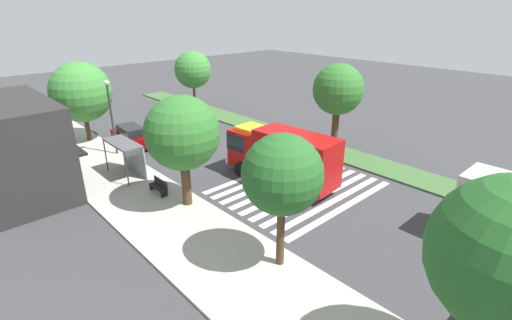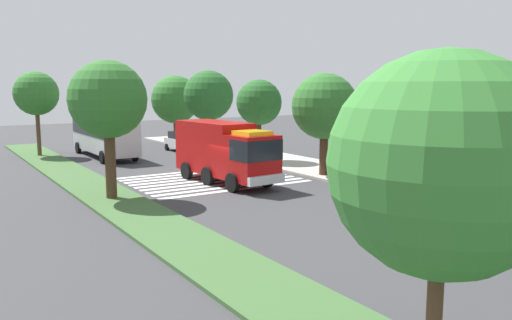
{
  "view_description": "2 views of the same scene",
  "coord_description": "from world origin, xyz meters",
  "px_view_note": "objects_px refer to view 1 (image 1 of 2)",
  "views": [
    {
      "loc": [
        -17.31,
        17.11,
        11.16
      ],
      "look_at": [
        0.5,
        0.62,
        1.16
      ],
      "focal_mm": 26.07,
      "sensor_mm": 36.0,
      "label": 1
    },
    {
      "loc": [
        25.62,
        -15.06,
        5.89
      ],
      "look_at": [
        -0.78,
        1.96,
        1.38
      ],
      "focal_mm": 36.06,
      "sensor_mm": 36.0,
      "label": 2
    }
  ],
  "objects_px": {
    "bus_stop_shelter": "(128,151)",
    "sidewalk_tree_east": "(182,134)",
    "median_tree_west": "(338,90)",
    "fire_truck": "(280,154)",
    "street_lamp": "(111,111)",
    "sidewalk_tree_center": "(282,175)",
    "bench_near_shelter": "(159,186)",
    "parked_car_mid": "(131,136)",
    "sidewalk_tree_far_east": "(81,92)",
    "median_tree_center": "(193,70)"
  },
  "relations": [
    {
      "from": "street_lamp",
      "to": "sidewalk_tree_far_east",
      "type": "height_order",
      "value": "sidewalk_tree_far_east"
    },
    {
      "from": "bench_near_shelter",
      "to": "sidewalk_tree_far_east",
      "type": "distance_m",
      "value": 14.0
    },
    {
      "from": "street_lamp",
      "to": "sidewalk_tree_east",
      "type": "distance_m",
      "value": 11.04
    },
    {
      "from": "bus_stop_shelter",
      "to": "street_lamp",
      "type": "xyz_separation_m",
      "value": [
        4.56,
        -0.96,
        1.76
      ]
    },
    {
      "from": "fire_truck",
      "to": "median_tree_west",
      "type": "xyz_separation_m",
      "value": [
        0.83,
        -7.34,
        3.14
      ]
    },
    {
      "from": "bench_near_shelter",
      "to": "street_lamp",
      "type": "bearing_deg",
      "value": -6.31
    },
    {
      "from": "street_lamp",
      "to": "sidewalk_tree_center",
      "type": "bearing_deg",
      "value": 178.78
    },
    {
      "from": "sidewalk_tree_far_east",
      "to": "sidewalk_tree_east",
      "type": "bearing_deg",
      "value": 180.0
    },
    {
      "from": "sidewalk_tree_center",
      "to": "sidewalk_tree_east",
      "type": "distance_m",
      "value": 7.73
    },
    {
      "from": "street_lamp",
      "to": "median_tree_center",
      "type": "relative_size",
      "value": 0.92
    },
    {
      "from": "fire_truck",
      "to": "street_lamp",
      "type": "bearing_deg",
      "value": 21.99
    },
    {
      "from": "fire_truck",
      "to": "bus_stop_shelter",
      "type": "height_order",
      "value": "fire_truck"
    },
    {
      "from": "sidewalk_tree_center",
      "to": "median_tree_west",
      "type": "bearing_deg",
      "value": -62.7
    },
    {
      "from": "fire_truck",
      "to": "sidewalk_tree_far_east",
      "type": "distance_m",
      "value": 18.63
    },
    {
      "from": "bus_stop_shelter",
      "to": "bench_near_shelter",
      "type": "relative_size",
      "value": 2.19
    },
    {
      "from": "street_lamp",
      "to": "median_tree_west",
      "type": "bearing_deg",
      "value": -130.71
    },
    {
      "from": "parked_car_mid",
      "to": "bus_stop_shelter",
      "type": "distance_m",
      "value": 6.35
    },
    {
      "from": "bus_stop_shelter",
      "to": "bench_near_shelter",
      "type": "height_order",
      "value": "bus_stop_shelter"
    },
    {
      "from": "sidewalk_tree_far_east",
      "to": "median_tree_center",
      "type": "xyz_separation_m",
      "value": [
        3.73,
        -13.84,
        0.02
      ]
    },
    {
      "from": "bus_stop_shelter",
      "to": "sidewalk_tree_east",
      "type": "xyz_separation_m",
      "value": [
        -6.43,
        -0.56,
        2.7
      ]
    },
    {
      "from": "sidewalk_tree_far_east",
      "to": "median_tree_center",
      "type": "relative_size",
      "value": 1.06
    },
    {
      "from": "sidewalk_tree_east",
      "to": "median_tree_west",
      "type": "height_order",
      "value": "median_tree_west"
    },
    {
      "from": "bus_stop_shelter",
      "to": "median_tree_center",
      "type": "xyz_separation_m",
      "value": [
        13.17,
        -14.4,
        2.57
      ]
    },
    {
      "from": "fire_truck",
      "to": "parked_car_mid",
      "type": "relative_size",
      "value": 1.72
    },
    {
      "from": "bus_stop_shelter",
      "to": "sidewalk_tree_east",
      "type": "distance_m",
      "value": 7.0
    },
    {
      "from": "median_tree_west",
      "to": "fire_truck",
      "type": "bearing_deg",
      "value": 96.43
    },
    {
      "from": "sidewalk_tree_east",
      "to": "median_tree_west",
      "type": "xyz_separation_m",
      "value": [
        -0.58,
        -13.84,
        0.59
      ]
    },
    {
      "from": "fire_truck",
      "to": "median_tree_center",
      "type": "distance_m",
      "value": 22.39
    },
    {
      "from": "bench_near_shelter",
      "to": "median_tree_west",
      "type": "bearing_deg",
      "value": -101.83
    },
    {
      "from": "parked_car_mid",
      "to": "sidewalk_tree_far_east",
      "type": "relative_size",
      "value": 0.71
    },
    {
      "from": "sidewalk_tree_far_east",
      "to": "median_tree_center",
      "type": "height_order",
      "value": "sidewalk_tree_far_east"
    },
    {
      "from": "sidewalk_tree_far_east",
      "to": "median_tree_west",
      "type": "bearing_deg",
      "value": -139.94
    },
    {
      "from": "median_tree_west",
      "to": "bus_stop_shelter",
      "type": "bearing_deg",
      "value": 64.03
    },
    {
      "from": "bus_stop_shelter",
      "to": "sidewalk_tree_far_east",
      "type": "relative_size",
      "value": 0.51
    },
    {
      "from": "fire_truck",
      "to": "sidewalk_tree_center",
      "type": "height_order",
      "value": "sidewalk_tree_center"
    },
    {
      "from": "bus_stop_shelter",
      "to": "median_tree_west",
      "type": "distance_m",
      "value": 16.35
    },
    {
      "from": "sidewalk_tree_east",
      "to": "median_tree_west",
      "type": "distance_m",
      "value": 13.87
    },
    {
      "from": "bench_near_shelter",
      "to": "sidewalk_tree_far_east",
      "type": "height_order",
      "value": "sidewalk_tree_far_east"
    },
    {
      "from": "bus_stop_shelter",
      "to": "sidewalk_tree_far_east",
      "type": "bearing_deg",
      "value": -3.38
    },
    {
      "from": "parked_car_mid",
      "to": "sidewalk_tree_far_east",
      "type": "distance_m",
      "value": 5.62
    },
    {
      "from": "street_lamp",
      "to": "median_tree_west",
      "type": "relative_size",
      "value": 0.84
    },
    {
      "from": "street_lamp",
      "to": "sidewalk_tree_center",
      "type": "xyz_separation_m",
      "value": [
        -18.72,
        0.4,
        0.99
      ]
    },
    {
      "from": "sidewalk_tree_far_east",
      "to": "fire_truck",
      "type": "bearing_deg",
      "value": -159.4
    },
    {
      "from": "fire_truck",
      "to": "parked_car_mid",
      "type": "height_order",
      "value": "fire_truck"
    },
    {
      "from": "bench_near_shelter",
      "to": "sidewalk_tree_center",
      "type": "xyz_separation_m",
      "value": [
        -10.16,
        -0.55,
        4.05
      ]
    },
    {
      "from": "median_tree_west",
      "to": "bench_near_shelter",
      "type": "bearing_deg",
      "value": 78.17
    },
    {
      "from": "fire_truck",
      "to": "street_lamp",
      "type": "height_order",
      "value": "street_lamp"
    },
    {
      "from": "sidewalk_tree_center",
      "to": "median_tree_center",
      "type": "bearing_deg",
      "value": -26.86
    },
    {
      "from": "bench_near_shelter",
      "to": "street_lamp",
      "type": "xyz_separation_m",
      "value": [
        8.56,
        -0.95,
        3.06
      ]
    },
    {
      "from": "parked_car_mid",
      "to": "sidewalk_tree_east",
      "type": "bearing_deg",
      "value": 173.03
    }
  ]
}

